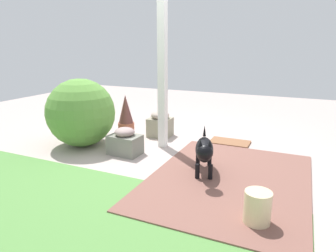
{
  "coord_description": "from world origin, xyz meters",
  "views": [
    {
      "loc": [
        -1.78,
        3.88,
        1.56
      ],
      "look_at": [
        -0.05,
        0.03,
        0.42
      ],
      "focal_mm": 32.14,
      "sensor_mm": 36.0,
      "label": 1
    }
  ],
  "objects": [
    {
      "name": "doormat",
      "position": [
        -0.78,
        -0.81,
        0.01
      ],
      "size": [
        0.63,
        0.37,
        0.03
      ],
      "primitive_type": "cube",
      "rotation": [
        0.0,
        0.0,
        0.0
      ],
      "color": "#8C5B3D",
      "rests_on": "ground"
    },
    {
      "name": "ground_plane",
      "position": [
        0.0,
        0.0,
        0.0
      ],
      "size": [
        12.0,
        12.0,
        0.0
      ],
      "primitive_type": "plane",
      "color": "#B4A19B"
    },
    {
      "name": "porch_pillar",
      "position": [
        0.16,
        -0.23,
        1.28
      ],
      "size": [
        0.12,
        0.12,
        2.55
      ],
      "primitive_type": "cube",
      "color": "white",
      "rests_on": "ground"
    },
    {
      "name": "dog",
      "position": [
        -0.77,
        0.56,
        0.32
      ],
      "size": [
        0.42,
        0.8,
        0.56
      ],
      "color": "black",
      "rests_on": "ground"
    },
    {
      "name": "ceramic_urn",
      "position": [
        -1.53,
        1.38,
        0.16
      ],
      "size": [
        0.24,
        0.24,
        0.32
      ],
      "primitive_type": "cylinder",
      "color": "beige",
      "rests_on": "ground"
    },
    {
      "name": "stone_planter_nearest",
      "position": [
        0.43,
        -0.7,
        0.22
      ],
      "size": [
        0.4,
        0.36,
        0.45
      ],
      "color": "gray",
      "rests_on": "ground"
    },
    {
      "name": "terracotta_pot_spiky",
      "position": [
        1.0,
        -0.5,
        0.35
      ],
      "size": [
        0.28,
        0.28,
        0.73
      ],
      "color": "#AC5941",
      "rests_on": "ground"
    },
    {
      "name": "brick_path",
      "position": [
        -1.09,
        0.58,
        0.01
      ],
      "size": [
        1.8,
        2.4,
        0.02
      ],
      "primitive_type": "cube",
      "color": "brown",
      "rests_on": "ground"
    },
    {
      "name": "stone_planter_mid",
      "position": [
        0.51,
        0.33,
        0.18
      ],
      "size": [
        0.47,
        0.34,
        0.4
      ],
      "color": "slate",
      "rests_on": "ground"
    },
    {
      "name": "round_shrub",
      "position": [
        1.35,
        0.25,
        0.53
      ],
      "size": [
        1.07,
        1.07,
        1.07
      ],
      "primitive_type": "sphere",
      "color": "#5B933C",
      "rests_on": "ground"
    }
  ]
}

